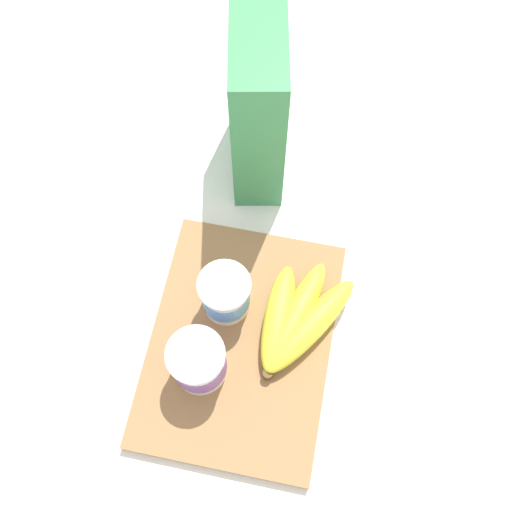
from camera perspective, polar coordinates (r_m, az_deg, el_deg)
ground_plane at (r=0.82m, az=-1.50°, el=-8.69°), size 2.40×2.40×0.00m
cutting_board at (r=0.81m, az=-1.51°, el=-8.53°), size 0.33×0.25×0.02m
cereal_box at (r=0.84m, az=0.21°, el=14.84°), size 0.19×0.11×0.27m
yogurt_cup_front at (r=0.76m, az=-5.69°, el=-10.32°), size 0.07×0.07×0.09m
yogurt_cup_back at (r=0.78m, az=-3.02°, el=-3.80°), size 0.07×0.07×0.08m
banana_bunch at (r=0.79m, az=3.98°, el=-6.33°), size 0.18×0.13×0.04m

